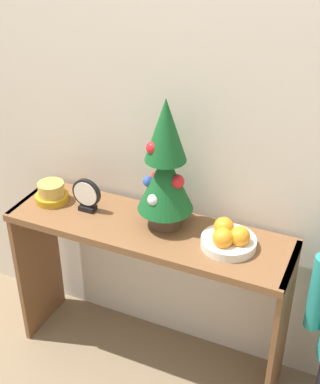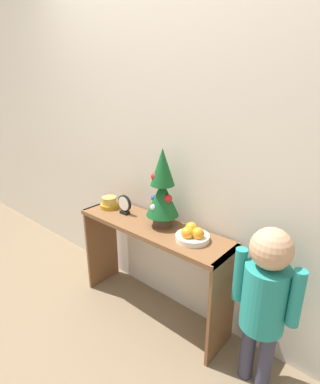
# 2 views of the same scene
# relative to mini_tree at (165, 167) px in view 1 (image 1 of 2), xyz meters

# --- Properties ---
(ground_plane) EXTENTS (12.00, 12.00, 0.00)m
(ground_plane) POSITION_rel_mini_tree_xyz_m (-0.05, -0.21, -0.95)
(ground_plane) COLOR #7A664C
(back_wall) EXTENTS (7.00, 0.05, 2.50)m
(back_wall) POSITION_rel_mini_tree_xyz_m (-0.05, 0.16, 0.30)
(back_wall) COLOR beige
(back_wall) RESTS_ON ground_plane
(console_table) EXTENTS (1.13, 0.32, 0.70)m
(console_table) POSITION_rel_mini_tree_xyz_m (-0.05, -0.04, -0.41)
(console_table) COLOR brown
(console_table) RESTS_ON ground_plane
(mini_tree) EXTENTS (0.21, 0.21, 0.52)m
(mini_tree) POSITION_rel_mini_tree_xyz_m (0.00, 0.00, 0.00)
(mini_tree) COLOR #4C3828
(mini_tree) RESTS_ON console_table
(fruit_bowl) EXTENTS (0.20, 0.20, 0.10)m
(fruit_bowl) POSITION_rel_mini_tree_xyz_m (0.27, -0.04, -0.21)
(fruit_bowl) COLOR silver
(fruit_bowl) RESTS_ON console_table
(singing_bowl) EXTENTS (0.14, 0.14, 0.08)m
(singing_bowl) POSITION_rel_mini_tree_xyz_m (-0.50, -0.03, -0.21)
(singing_bowl) COLOR #B78419
(singing_bowl) RESTS_ON console_table
(desk_clock) EXTENTS (0.12, 0.04, 0.14)m
(desk_clock) POSITION_rel_mini_tree_xyz_m (-0.33, -0.04, -0.18)
(desk_clock) COLOR black
(desk_clock) RESTS_ON console_table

